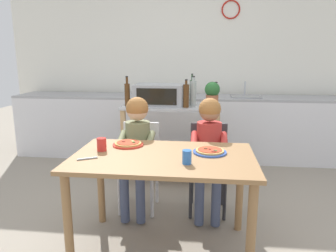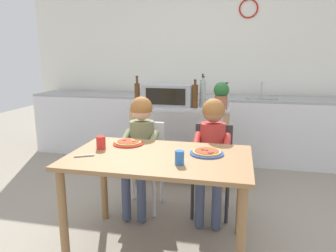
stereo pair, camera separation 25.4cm
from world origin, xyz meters
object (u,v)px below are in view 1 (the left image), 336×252
(dining_chair_left, at_px, (140,159))
(serving_spoon, at_px, (87,159))
(toaster_oven, at_px, (159,94))
(pizza_plate_red_rimmed, at_px, (128,144))
(bottle_slim_sauce, at_px, (186,95))
(child_in_red_shirt, at_px, (209,143))
(bottle_clear_vinegar, at_px, (193,93))
(dining_chair_right, at_px, (208,161))
(bottle_squat_spirits, at_px, (127,94))
(potted_herb_plant, at_px, (212,94))
(drinking_cup_red, at_px, (102,144))
(child_in_olive_shirt, at_px, (137,141))
(dining_table, at_px, (163,170))
(drinking_cup_blue, at_px, (187,157))
(kitchen_island_cart, at_px, (172,131))
(bottle_brown_beer, at_px, (192,91))
(pizza_plate_blue_rimmed, at_px, (210,151))
(bottle_tall_green_wine, at_px, (216,95))

(dining_chair_left, distance_m, serving_spoon, 0.87)
(toaster_oven, xyz_separation_m, pizza_plate_red_rimmed, (-0.08, -1.17, -0.25))
(bottle_slim_sauce, distance_m, child_in_red_shirt, 0.79)
(bottle_clear_vinegar, bearing_deg, dining_chair_right, -75.23)
(bottle_squat_spirits, distance_m, potted_herb_plant, 0.92)
(bottle_slim_sauce, relative_size, dining_chair_right, 0.37)
(toaster_oven, distance_m, bottle_squat_spirits, 0.36)
(child_in_red_shirt, bearing_deg, drinking_cup_red, -148.00)
(child_in_olive_shirt, height_order, child_in_red_shirt, child_in_olive_shirt)
(serving_spoon, bearing_deg, bottle_squat_spirits, 92.13)
(bottle_slim_sauce, distance_m, child_in_olive_shirt, 0.87)
(bottle_clear_vinegar, bearing_deg, dining_table, -96.65)
(bottle_slim_sauce, distance_m, dining_chair_right, 0.81)
(toaster_oven, height_order, bottle_slim_sauce, bottle_slim_sauce)
(pizza_plate_red_rimmed, xyz_separation_m, drinking_cup_blue, (0.49, -0.38, 0.03))
(bottle_slim_sauce, relative_size, dining_chair_left, 0.37)
(bottle_clear_vinegar, relative_size, dining_table, 0.25)
(child_in_olive_shirt, height_order, pizza_plate_red_rimmed, child_in_olive_shirt)
(toaster_oven, distance_m, bottle_slim_sauce, 0.35)
(pizza_plate_red_rimmed, height_order, drinking_cup_blue, drinking_cup_blue)
(child_in_olive_shirt, distance_m, serving_spoon, 0.72)
(kitchen_island_cart, relative_size, child_in_olive_shirt, 1.03)
(kitchen_island_cart, xyz_separation_m, child_in_red_shirt, (0.42, -0.81, 0.09))
(drinking_cup_red, bearing_deg, dining_chair_right, 37.61)
(drinking_cup_red, bearing_deg, dining_table, -7.47)
(child_in_red_shirt, height_order, drinking_cup_red, child_in_red_shirt)
(toaster_oven, relative_size, bottle_brown_beer, 1.57)
(dining_chair_left, distance_m, drinking_cup_red, 0.69)
(toaster_oven, height_order, pizza_plate_red_rimmed, toaster_oven)
(pizza_plate_blue_rimmed, xyz_separation_m, drinking_cup_blue, (-0.15, -0.26, 0.03))
(bottle_brown_beer, height_order, dining_chair_left, bottle_brown_beer)
(bottle_brown_beer, xyz_separation_m, dining_table, (-0.14, -1.50, -0.40))
(potted_herb_plant, relative_size, drinking_cup_red, 2.85)
(toaster_oven, xyz_separation_m, drinking_cup_red, (-0.24, -1.33, -0.22))
(dining_chair_right, bearing_deg, bottle_slim_sauce, 113.94)
(child_in_red_shirt, bearing_deg, bottle_tall_green_wine, 85.21)
(bottle_slim_sauce, height_order, dining_chair_right, bottle_slim_sauce)
(child_in_olive_shirt, bearing_deg, dining_chair_left, 90.00)
(dining_table, relative_size, pizza_plate_red_rimmed, 5.34)
(bottle_slim_sauce, bearing_deg, dining_table, -93.97)
(kitchen_island_cart, bearing_deg, drinking_cup_blue, -80.31)
(bottle_tall_green_wine, distance_m, pizza_plate_blue_rimmed, 1.37)
(child_in_red_shirt, xyz_separation_m, drinking_cup_red, (-0.81, -0.50, 0.10))
(bottle_squat_spirits, relative_size, drinking_cup_red, 3.36)
(bottle_slim_sauce, distance_m, potted_herb_plant, 0.28)
(bottle_squat_spirits, relative_size, pizza_plate_red_rimmed, 1.35)
(bottle_squat_spirits, bearing_deg, pizza_plate_red_rimmed, -76.30)
(bottle_squat_spirits, bearing_deg, pizza_plate_blue_rimmed, -52.16)
(bottle_tall_green_wine, distance_m, dining_chair_right, 0.93)
(bottle_clear_vinegar, relative_size, bottle_slim_sauce, 1.09)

